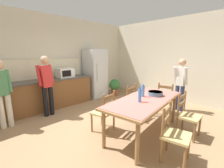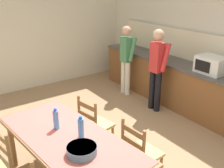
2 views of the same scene
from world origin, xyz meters
The scene contains 14 objects.
ground_plane centered at (0.00, 0.00, 0.00)m, with size 8.32×8.32×0.00m, color #9E7A56.
wall_back centered at (0.00, 2.66, 1.45)m, with size 6.52×0.12×2.90m, color beige.
wall_left centered at (-3.26, 0.00, 1.45)m, with size 0.12×5.20×2.90m, color beige.
kitchen_counter centered at (-0.80, 2.23, 0.46)m, with size 3.60×0.66×0.91m.
counter_splashback centered at (-0.80, 2.54, 1.21)m, with size 3.56×0.03×0.60m, color beige.
microwave centered at (0.21, 2.21, 1.06)m, with size 0.50×0.39×0.30m.
dining_table centered at (0.42, -0.71, 0.70)m, with size 2.14×1.11×0.78m.
bottle_near_centre centered at (0.16, -0.74, 0.90)m, with size 0.07×0.07×0.27m.
bottle_off_centre centered at (0.51, -0.59, 0.90)m, with size 0.07×0.07×0.27m.
serving_bowl centered at (0.78, -0.74, 0.83)m, with size 0.32×0.32×0.09m.
chair_side_far_right centered at (0.79, 0.06, 0.44)m, with size 0.45×0.43×0.91m.
chair_side_far_left centered at (-0.12, -0.04, 0.44)m, with size 0.49×0.47×0.91m.
person_at_sink centered at (-1.60, 1.71, 0.88)m, with size 0.39×0.27×1.56m.
person_at_counter centered at (-0.62, 1.69, 0.92)m, with size 0.41×0.28×1.63m.
Camera 2 is at (2.81, -1.79, 2.45)m, focal length 42.00 mm.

